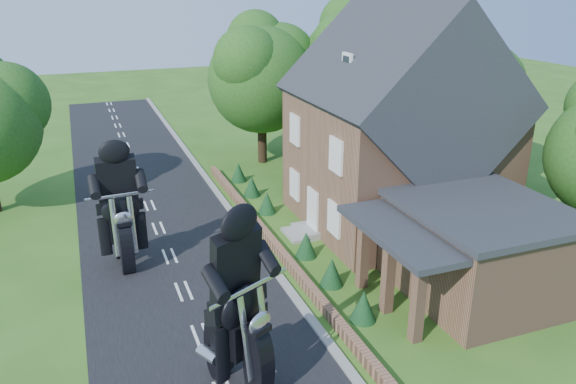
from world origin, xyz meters
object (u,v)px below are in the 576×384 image
object	(u,v)px
garden_wall	(275,246)
annex	(476,249)
motorcycle_lead	(239,363)
motorcycle_follow	(125,248)
house	(396,132)

from	to	relation	value
garden_wall	annex	xyz separation A→B (m)	(5.57, -5.80, 1.57)
motorcycle_lead	motorcycle_follow	bearing A→B (deg)	-102.15
garden_wall	house	world-z (taller)	house
house	motorcycle_lead	xyz separation A→B (m)	(-10.01, -8.75, -3.50)
motorcycle_lead	motorcycle_follow	size ratio (longest dim) A/B	1.06
house	motorcycle_follow	xyz separation A→B (m)	(-12.25, -0.19, -3.55)
annex	motorcycle_lead	distance (m)	9.63
annex	motorcycle_follow	distance (m)	13.41
motorcycle_lead	motorcycle_follow	world-z (taller)	motorcycle_lead
garden_wall	annex	distance (m)	8.19
motorcycle_lead	motorcycle_follow	xyz separation A→B (m)	(-2.25, 8.57, -0.05)
garden_wall	house	distance (m)	7.52
house	motorcycle_lead	distance (m)	13.75
house	annex	xyz separation A→B (m)	(-0.62, -6.80, -2.58)
annex	motorcycle_follow	bearing A→B (deg)	150.38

